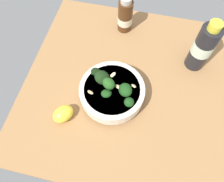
{
  "coord_description": "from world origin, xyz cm",
  "views": [
    {
      "loc": [
        2.49,
        -33.13,
        59.09
      ],
      "look_at": [
        -3.82,
        -5.54,
        4.0
      ],
      "focal_mm": 34.54,
      "sensor_mm": 36.0,
      "label": 1
    }
  ],
  "objects_px": {
    "bowl_of_broccoli": "(112,91)",
    "bottle_short": "(203,47)",
    "bottle_tall": "(125,16)",
    "lemon_wedge": "(63,114)"
  },
  "relations": [
    {
      "from": "bottle_tall",
      "to": "bottle_short",
      "type": "height_order",
      "value": "bottle_short"
    },
    {
      "from": "bottle_tall",
      "to": "bottle_short",
      "type": "distance_m",
      "value": 0.27
    },
    {
      "from": "bottle_tall",
      "to": "bowl_of_broccoli",
      "type": "bearing_deg",
      "value": -86.26
    },
    {
      "from": "bottle_short",
      "to": "bowl_of_broccoli",
      "type": "bearing_deg",
      "value": -142.65
    },
    {
      "from": "lemon_wedge",
      "to": "bottle_tall",
      "type": "bearing_deg",
      "value": 74.65
    },
    {
      "from": "lemon_wedge",
      "to": "bottle_tall",
      "type": "height_order",
      "value": "bottle_tall"
    },
    {
      "from": "lemon_wedge",
      "to": "bottle_short",
      "type": "relative_size",
      "value": 0.34
    },
    {
      "from": "bowl_of_broccoli",
      "to": "bottle_short",
      "type": "height_order",
      "value": "bottle_short"
    },
    {
      "from": "bottle_tall",
      "to": "bottle_short",
      "type": "xyz_separation_m",
      "value": [
        0.25,
        -0.1,
        0.03
      ]
    },
    {
      "from": "bowl_of_broccoli",
      "to": "bottle_short",
      "type": "xyz_separation_m",
      "value": [
        0.23,
        0.18,
        0.05
      ]
    }
  ]
}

